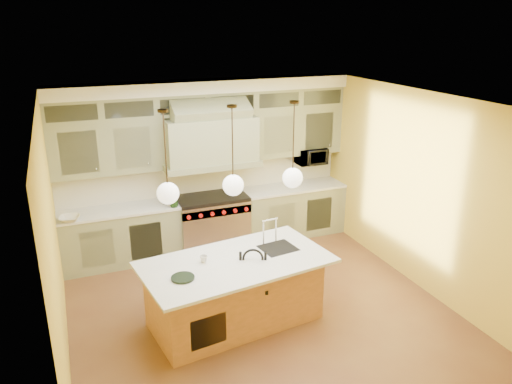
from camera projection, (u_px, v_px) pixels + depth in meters
name	position (u px, v px, depth m)	size (l,w,h in m)	color
floor	(258.00, 309.00, 6.96)	(5.00, 5.00, 0.00)	brown
ceiling	(259.00, 100.00, 6.01)	(5.00, 5.00, 0.00)	white
wall_back	(205.00, 163.00, 8.68)	(5.00, 5.00, 0.00)	gold
wall_front	(367.00, 311.00, 4.30)	(5.00, 5.00, 0.00)	gold
wall_left	(53.00, 242.00, 5.61)	(5.00, 5.00, 0.00)	gold
wall_right	(415.00, 189.00, 7.36)	(5.00, 5.00, 0.00)	gold
back_cabinetry	(209.00, 168.00, 8.45)	(5.00, 0.77, 2.90)	gray
range	(212.00, 222.00, 8.68)	(1.20, 0.74, 0.96)	silver
kitchen_island	(235.00, 290.00, 6.53)	(2.54, 1.58, 1.35)	#956134
counter_stool	(253.00, 287.00, 6.34)	(0.49, 0.49, 1.07)	black
microwave	(311.00, 156.00, 9.14)	(0.54, 0.37, 0.30)	black
oil_bottle_a	(174.00, 197.00, 8.04)	(0.13, 0.13, 0.34)	black
oil_bottle_b	(165.00, 197.00, 8.23)	(0.10, 0.10, 0.22)	black
fruit_bowl	(70.00, 219.00, 7.52)	(0.31, 0.31, 0.08)	silver
cup	(204.00, 259.00, 6.29)	(0.10, 0.10, 0.09)	beige
pendant_left	(168.00, 191.00, 5.76)	(0.26, 0.26, 1.11)	#2D2319
pendant_center	(233.00, 183.00, 6.04)	(0.26, 0.26, 1.11)	#2D2319
pendant_right	(293.00, 176.00, 6.32)	(0.26, 0.26, 1.11)	#2D2319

